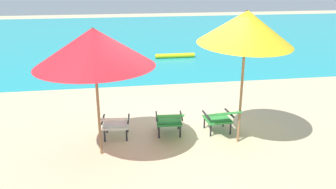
# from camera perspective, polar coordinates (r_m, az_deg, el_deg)

# --- Properties ---
(ground_plane) EXTENTS (40.00, 40.00, 0.00)m
(ground_plane) POSITION_cam_1_polar(r_m,az_deg,el_deg) (10.99, -2.89, 2.25)
(ground_plane) COLOR #CCB78E
(ocean_band) EXTENTS (40.00, 18.00, 0.01)m
(ocean_band) POSITION_cam_1_polar(r_m,az_deg,el_deg) (19.29, -5.73, 9.58)
(ocean_band) COLOR teal
(ocean_band) RESTS_ON ground_plane
(swim_buoy) EXTENTS (1.60, 0.18, 0.18)m
(swim_buoy) POSITION_cam_1_polar(r_m,az_deg,el_deg) (14.06, 1.16, 6.46)
(swim_buoy) COLOR yellow
(swim_buoy) RESTS_ON ocean_band
(lounge_chair_left) EXTENTS (0.61, 0.92, 0.68)m
(lounge_chair_left) POSITION_cam_1_polar(r_m,az_deg,el_deg) (7.00, -8.73, -4.57)
(lounge_chair_left) COLOR silver
(lounge_chair_left) RESTS_ON ground_plane
(lounge_chair_center) EXTENTS (0.62, 0.92, 0.68)m
(lounge_chair_center) POSITION_cam_1_polar(r_m,az_deg,el_deg) (7.08, 0.25, -4.07)
(lounge_chair_center) COLOR #338E3D
(lounge_chair_center) RESTS_ON ground_plane
(lounge_chair_right) EXTENTS (0.59, 0.90, 0.68)m
(lounge_chair_right) POSITION_cam_1_polar(r_m,az_deg,el_deg) (7.26, 8.70, -3.68)
(lounge_chair_right) COLOR #338E3D
(lounge_chair_right) RESTS_ON ground_plane
(beach_umbrella_left) EXTENTS (2.97, 2.97, 2.37)m
(beach_umbrella_left) POSITION_cam_1_polar(r_m,az_deg,el_deg) (6.04, -12.13, 7.64)
(beach_umbrella_left) COLOR olive
(beach_umbrella_left) RESTS_ON ground_plane
(beach_umbrella_right) EXTENTS (2.30, 2.32, 2.66)m
(beach_umbrella_right) POSITION_cam_1_polar(r_m,az_deg,el_deg) (6.51, 12.78, 10.73)
(beach_umbrella_right) COLOR olive
(beach_umbrella_right) RESTS_ON ground_plane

